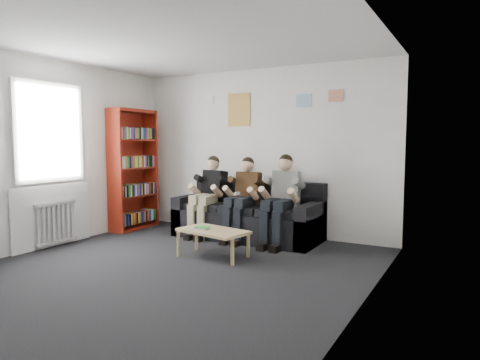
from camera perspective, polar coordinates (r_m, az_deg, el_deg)
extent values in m
plane|color=black|center=(5.18, -10.01, -11.99)|extent=(5.00, 5.00, 0.00)
plane|color=silver|center=(5.09, -10.51, 18.49)|extent=(5.00, 5.00, 0.00)
plane|color=white|center=(7.06, 2.75, 3.77)|extent=(4.50, 0.00, 4.50)
plane|color=white|center=(6.61, -25.53, 3.18)|extent=(0.00, 5.00, 5.00)
plane|color=white|center=(3.93, 16.04, 2.49)|extent=(0.00, 5.00, 5.00)
cube|color=black|center=(6.76, 0.96, -5.95)|extent=(2.29, 0.94, 0.44)
cube|color=black|center=(7.01, 2.38, -1.89)|extent=(2.29, 0.21, 0.45)
cube|color=black|center=(7.29, -6.36, -4.41)|extent=(0.19, 0.94, 0.62)
cube|color=black|center=(6.32, 9.44, -5.93)|extent=(0.19, 0.94, 0.62)
cube|color=black|center=(6.64, 0.63, -3.78)|extent=(1.91, 0.65, 0.10)
cube|color=maroon|center=(7.63, -14.02, 1.36)|extent=(0.31, 0.93, 2.07)
cube|color=tan|center=(5.66, -3.60, -6.81)|extent=(0.92, 0.50, 0.04)
cylinder|color=tan|center=(5.76, -8.20, -8.49)|extent=(0.05, 0.05, 0.33)
cylinder|color=tan|center=(5.32, -1.02, -9.61)|extent=(0.05, 0.05, 0.33)
cylinder|color=tan|center=(6.09, -5.83, -7.73)|extent=(0.05, 0.05, 0.33)
cylinder|color=tan|center=(5.67, 1.10, -8.68)|extent=(0.05, 0.05, 0.33)
cube|color=silver|center=(5.71, -5.41, -6.44)|extent=(0.20, 0.15, 0.02)
cube|color=green|center=(5.72, -5.06, -6.25)|extent=(0.20, 0.15, 0.02)
cube|color=black|center=(7.03, -3.45, -0.78)|extent=(0.37, 0.27, 0.53)
sphere|color=tan|center=(6.97, -3.63, 2.17)|extent=(0.21, 0.21, 0.21)
sphere|color=black|center=(6.98, -3.57, 2.44)|extent=(0.20, 0.20, 0.20)
cube|color=gray|center=(6.82, -4.71, -2.56)|extent=(0.34, 0.43, 0.14)
cube|color=gray|center=(6.71, -5.68, -5.61)|extent=(0.32, 0.13, 0.54)
cube|color=black|center=(6.71, -5.93, -7.56)|extent=(0.32, 0.24, 0.09)
cube|color=#4D3119|center=(6.71, 1.14, -1.08)|extent=(0.37, 0.27, 0.52)
sphere|color=tan|center=(6.65, 1.00, 1.98)|extent=(0.20, 0.20, 0.20)
sphere|color=black|center=(6.66, 1.05, 2.26)|extent=(0.19, 0.19, 0.19)
cube|color=black|center=(6.49, -0.01, -2.94)|extent=(0.33, 0.43, 0.14)
cube|color=black|center=(6.37, -0.91, -6.15)|extent=(0.31, 0.13, 0.54)
cube|color=black|center=(6.37, -1.16, -8.21)|extent=(0.31, 0.24, 0.09)
cube|color=silver|center=(6.39, -0.42, -1.81)|extent=(0.04, 0.13, 0.04)
cube|color=silver|center=(6.44, 6.19, -1.22)|extent=(0.40, 0.29, 0.56)
sphere|color=tan|center=(6.37, 6.08, 2.19)|extent=(0.22, 0.22, 0.22)
sphere|color=black|center=(6.38, 6.14, 2.51)|extent=(0.21, 0.21, 0.21)
cube|color=black|center=(6.20, 5.10, -3.31)|extent=(0.36, 0.45, 0.15)
cube|color=black|center=(6.06, 4.23, -6.75)|extent=(0.34, 0.14, 0.54)
cube|color=black|center=(6.06, 3.97, -8.90)|extent=(0.34, 0.26, 0.10)
cylinder|color=silver|center=(6.59, -25.25, -5.57)|extent=(0.06, 0.06, 0.60)
cylinder|color=silver|center=(6.63, -24.69, -5.48)|extent=(0.06, 0.06, 0.60)
cylinder|color=silver|center=(6.68, -24.14, -5.39)|extent=(0.06, 0.06, 0.60)
cylinder|color=silver|center=(6.73, -23.59, -5.29)|extent=(0.06, 0.06, 0.60)
cylinder|color=silver|center=(6.77, -23.05, -5.20)|extent=(0.06, 0.06, 0.60)
cylinder|color=silver|center=(6.82, -22.52, -5.11)|extent=(0.06, 0.06, 0.60)
cylinder|color=silver|center=(6.87, -21.99, -5.03)|extent=(0.06, 0.06, 0.60)
cylinder|color=silver|center=(6.92, -21.47, -4.94)|extent=(0.06, 0.06, 0.60)
cube|color=silver|center=(6.80, -23.23, -7.57)|extent=(0.10, 0.64, 0.04)
cube|color=silver|center=(6.71, -23.40, -2.89)|extent=(0.10, 0.64, 0.04)
cube|color=white|center=(6.71, -24.13, 5.82)|extent=(0.02, 1.00, 1.30)
cube|color=white|center=(6.75, -24.30, 11.60)|extent=(0.05, 1.12, 0.06)
cube|color=white|center=(6.73, -23.87, 0.03)|extent=(0.05, 1.12, 0.06)
cube|color=white|center=(6.79, -23.71, -4.35)|extent=(0.03, 1.30, 0.90)
cube|color=gold|center=(7.26, -0.14, 9.35)|extent=(0.42, 0.01, 0.55)
cube|color=#3C92CF|center=(6.78, 8.51, 10.43)|extent=(0.25, 0.01, 0.20)
cube|color=#CD4090|center=(6.62, 12.64, 10.93)|extent=(0.22, 0.01, 0.18)
cube|color=white|center=(7.58, -4.17, 10.67)|extent=(0.20, 0.01, 0.14)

